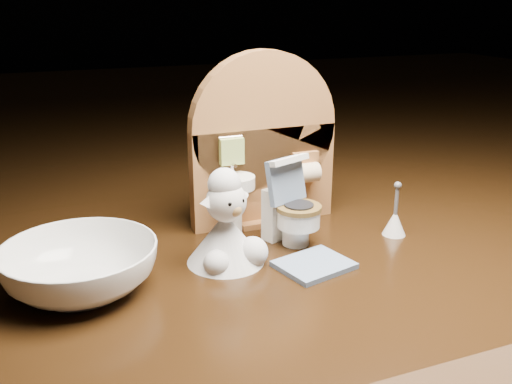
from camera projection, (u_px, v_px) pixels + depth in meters
backdrop_panel at (263, 150)px, 0.49m from camera, size 0.13×0.05×0.15m
toy_toilet at (290, 211)px, 0.46m from camera, size 0.04×0.05×0.07m
bath_mat at (314, 265)px, 0.43m from camera, size 0.06×0.05×0.00m
toilet_brush at (395, 221)px, 0.48m from camera, size 0.02×0.02×0.05m
plush_lamb at (227, 230)px, 0.43m from camera, size 0.06×0.06×0.08m
ceramic_bowl at (80, 268)px, 0.39m from camera, size 0.12×0.12×0.03m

